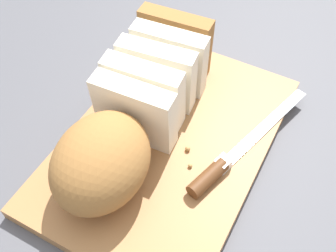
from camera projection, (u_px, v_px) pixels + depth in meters
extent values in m
plane|color=#4C4C51|center=(168.00, 147.00, 0.61)|extent=(3.00, 3.00, 0.00)
cube|color=#9E6B3D|center=(168.00, 143.00, 0.61)|extent=(0.41, 0.28, 0.02)
ellipsoid|color=#996633|center=(101.00, 162.00, 0.51)|extent=(0.16, 0.13, 0.10)
cube|color=#F2E8CC|center=(135.00, 112.00, 0.56)|extent=(0.04, 0.12, 0.10)
cube|color=#F2E8CC|center=(144.00, 92.00, 0.59)|extent=(0.04, 0.12, 0.10)
cube|color=#F2E8CC|center=(157.00, 75.00, 0.61)|extent=(0.04, 0.12, 0.10)
cube|color=#F2E8CC|center=(169.00, 59.00, 0.63)|extent=(0.04, 0.12, 0.10)
cube|color=#996633|center=(175.00, 43.00, 0.65)|extent=(0.04, 0.12, 0.10)
cube|color=silver|center=(265.00, 127.00, 0.61)|extent=(0.20, 0.07, 0.00)
cylinder|color=#593319|center=(208.00, 178.00, 0.55)|extent=(0.07, 0.04, 0.02)
cube|color=silver|center=(223.00, 164.00, 0.56)|extent=(0.02, 0.02, 0.02)
sphere|color=tan|center=(188.00, 149.00, 0.58)|extent=(0.01, 0.01, 0.01)
sphere|color=tan|center=(147.00, 148.00, 0.59)|extent=(0.00, 0.00, 0.00)
sphere|color=tan|center=(190.00, 166.00, 0.57)|extent=(0.01, 0.01, 0.01)
sphere|color=tan|center=(155.00, 119.00, 0.62)|extent=(0.00, 0.00, 0.00)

